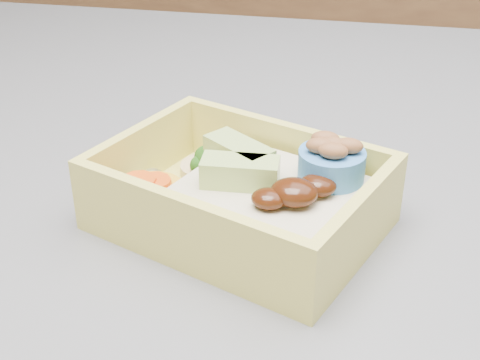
# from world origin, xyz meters

# --- Properties ---
(bento_box) EXTENTS (0.23, 0.20, 0.07)m
(bento_box) POSITION_xyz_m (0.21, -0.21, 0.94)
(bento_box) COLOR #D6CB58
(bento_box) RESTS_ON island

